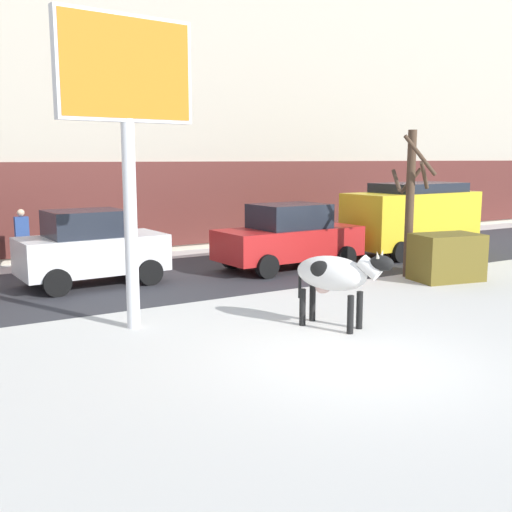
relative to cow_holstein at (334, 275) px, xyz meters
The scene contains 11 objects.
ground_plane 2.23m from the cow_holstein, 114.80° to the right, with size 120.00×120.00×0.00m, color silver.
road_strip 6.11m from the cow_holstein, 97.97° to the left, with size 60.00×5.60×0.01m, color #333338.
building_facade 14.34m from the cow_holstein, 93.62° to the left, with size 44.00×6.10×13.00m.
cow_holstein is the anchor object (origin of this frame).
billboard 4.96m from the cow_holstein, 148.85° to the left, with size 2.53×0.45×5.56m.
car_white_hatchback 6.74m from the cow_holstein, 113.56° to the left, with size 3.57×2.05×1.86m.
car_red_sedan 6.17m from the cow_holstein, 63.34° to the left, with size 4.27×2.13×1.84m.
car_yellow_van 9.51m from the cow_holstein, 36.20° to the left, with size 4.68×2.28×2.32m.
pedestrian_near_billboard 9.76m from the cow_holstein, 112.85° to the left, with size 0.36×0.24×1.73m.
bare_tree_far_back 5.67m from the cow_holstein, 30.96° to the left, with size 1.12×1.17×3.83m.
dumpster 5.66m from the cow_holstein, 20.86° to the left, with size 1.70×1.10×1.20m, color brown.
Camera 1 is at (-6.05, -6.80, 3.11)m, focal length 42.64 mm.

